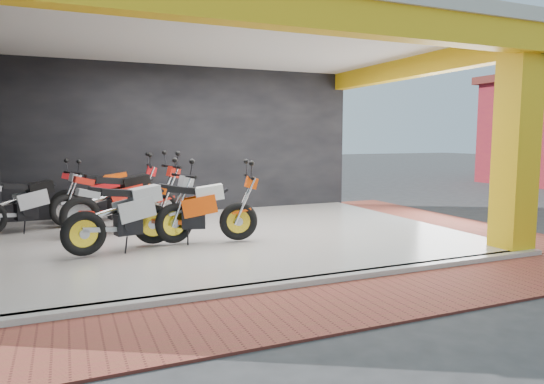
# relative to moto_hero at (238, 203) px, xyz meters

# --- Properties ---
(ground) EXTENTS (80.00, 80.00, 0.00)m
(ground) POSITION_rel_moto_hero_xyz_m (0.13, -1.35, -0.76)
(ground) COLOR #2D2D30
(ground) RESTS_ON ground
(showroom_floor) EXTENTS (8.00, 6.00, 0.10)m
(showroom_floor) POSITION_rel_moto_hero_xyz_m (0.13, 0.65, -0.71)
(showroom_floor) COLOR silver
(showroom_floor) RESTS_ON ground
(showroom_ceiling) EXTENTS (8.40, 6.40, 0.20)m
(showroom_ceiling) POSITION_rel_moto_hero_xyz_m (0.13, 0.65, 2.84)
(showroom_ceiling) COLOR beige
(showroom_ceiling) RESTS_ON corner_column
(back_wall) EXTENTS (8.20, 0.20, 3.50)m
(back_wall) POSITION_rel_moto_hero_xyz_m (0.13, 3.75, 0.99)
(back_wall) COLOR black
(back_wall) RESTS_ON ground
(corner_column) EXTENTS (0.50, 0.50, 3.50)m
(corner_column) POSITION_rel_moto_hero_xyz_m (3.88, -2.10, 0.99)
(corner_column) COLOR yellow
(corner_column) RESTS_ON ground
(header_beam_front) EXTENTS (8.40, 0.30, 0.40)m
(header_beam_front) POSITION_rel_moto_hero_xyz_m (0.13, -2.35, 2.54)
(header_beam_front) COLOR yellow
(header_beam_front) RESTS_ON corner_column
(header_beam_right) EXTENTS (0.30, 6.40, 0.40)m
(header_beam_right) POSITION_rel_moto_hero_xyz_m (4.13, 0.65, 2.54)
(header_beam_right) COLOR yellow
(header_beam_right) RESTS_ON corner_column
(floor_kerb) EXTENTS (8.00, 0.20, 0.10)m
(floor_kerb) POSITION_rel_moto_hero_xyz_m (0.13, -2.37, -0.71)
(floor_kerb) COLOR silver
(floor_kerb) RESTS_ON ground
(paver_front) EXTENTS (9.00, 1.40, 0.03)m
(paver_front) POSITION_rel_moto_hero_xyz_m (0.13, -3.15, -0.74)
(paver_front) COLOR brown
(paver_front) RESTS_ON ground
(paver_right) EXTENTS (1.40, 7.00, 0.03)m
(paver_right) POSITION_rel_moto_hero_xyz_m (4.93, 0.65, -0.74)
(paver_right) COLOR brown
(paver_right) RESTS_ON ground
(moto_hero) EXTENTS (2.28, 1.22, 1.32)m
(moto_hero) POSITION_rel_moto_hero_xyz_m (0.00, 0.00, 0.00)
(moto_hero) COLOR #FF4F0A
(moto_hero) RESTS_ON showroom_floor
(moto_row_a) EXTENTS (2.34, 1.32, 1.35)m
(moto_row_a) POSITION_rel_moto_hero_xyz_m (-1.04, 0.20, 0.02)
(moto_row_a) COLOR #A4A6AB
(moto_row_a) RESTS_ON showroom_floor
(moto_row_b) EXTENTS (2.47, 1.32, 1.43)m
(moto_row_b) POSITION_rel_moto_hero_xyz_m (-0.95, 1.71, 0.06)
(moto_row_b) COLOR red
(moto_row_b) RESTS_ON showroom_floor
(moto_row_c) EXTENTS (2.30, 1.00, 1.37)m
(moto_row_c) POSITION_rel_moto_hero_xyz_m (-1.18, 2.89, 0.03)
(moto_row_c) COLOR red
(moto_row_c) RESTS_ON showroom_floor
(moto_row_d) EXTENTS (2.22, 1.50, 1.27)m
(moto_row_d) POSITION_rel_moto_hero_xyz_m (-2.67, 2.56, -0.02)
(moto_row_d) COLOR #9C9EA3
(moto_row_d) RESTS_ON showroom_floor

